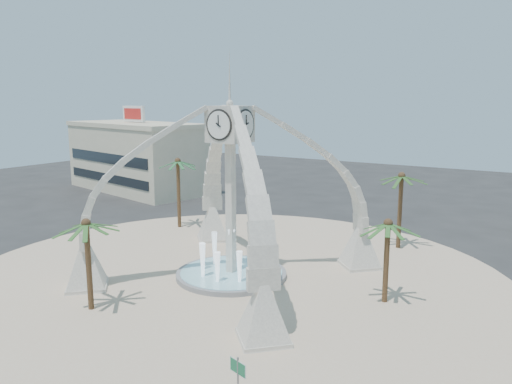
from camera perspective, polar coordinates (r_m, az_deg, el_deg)
The scene contains 10 objects.
ground at distance 36.84m, azimuth -2.83°, elevation -9.68°, with size 140.00×140.00×0.00m, color #282828.
plaza at distance 36.83m, azimuth -2.83°, elevation -9.63°, with size 40.00×40.00×0.06m, color #C7AF94.
clock_tower at distance 35.14m, azimuth -2.92°, elevation 0.31°, with size 17.94×17.94×16.30m.
fountain at distance 36.74m, azimuth -2.83°, elevation -9.25°, with size 8.00×8.00×3.62m.
building_nw at distance 72.72m, azimuth -13.59°, elevation 3.98°, with size 23.75×13.73×11.90m.
palm_east at distance 31.93m, azimuth 14.87°, elevation -3.60°, with size 4.07×4.07×5.87m.
palm_west at distance 49.93m, azimuth -8.94°, elevation 3.39°, with size 3.91×3.91×7.48m.
palm_north at distance 43.98m, azimuth 16.31°, elevation 1.65°, with size 4.19×4.19×7.11m.
palm_south at distance 31.40m, azimuth -18.85°, elevation -3.55°, with size 3.76×3.76×6.15m.
street_sign at distance 21.13m, azimuth -2.08°, elevation -20.19°, with size 0.95×0.30×2.67m.
Camera 1 is at (20.01, -28.22, 12.68)m, focal length 35.00 mm.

